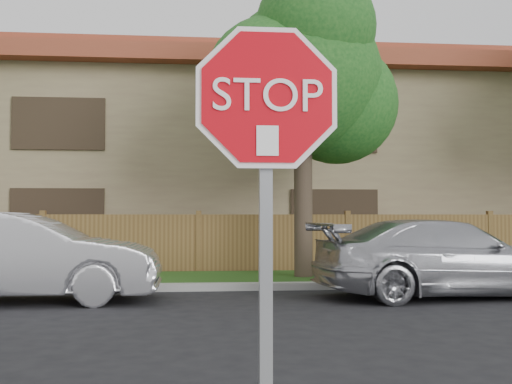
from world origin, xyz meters
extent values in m
cube|color=gray|center=(0.00, 8.15, 0.07)|extent=(70.00, 0.30, 0.15)
cube|color=#1E4714|center=(0.00, 9.80, 0.06)|extent=(70.00, 3.00, 0.12)
cube|color=brown|center=(0.00, 11.40, 0.80)|extent=(70.00, 0.12, 1.60)
cube|color=#897355|center=(0.00, 17.00, 3.00)|extent=(34.00, 8.00, 6.00)
cube|color=brown|center=(0.00, 17.00, 6.25)|extent=(35.20, 9.20, 0.50)
cube|color=brown|center=(0.00, 17.00, 6.85)|extent=(33.00, 5.50, 0.70)
cylinder|color=#382B21|center=(2.50, 9.70, 1.96)|extent=(0.44, 0.44, 3.92)
sphere|color=#164818|center=(2.50, 9.70, 4.90)|extent=(3.80, 3.80, 3.80)
sphere|color=#164818|center=(3.40, 10.00, 4.34)|extent=(3.00, 3.00, 3.00)
sphere|color=#164818|center=(1.70, 9.30, 4.62)|extent=(3.20, 3.20, 3.20)
sphere|color=#164818|center=(2.70, 9.10, 5.95)|extent=(2.80, 2.80, 2.80)
cube|color=gray|center=(0.39, -1.44, 1.25)|extent=(0.06, 0.06, 2.30)
cylinder|color=white|center=(0.39, -1.50, 2.15)|extent=(1.01, 0.02, 1.01)
cylinder|color=red|center=(0.39, -1.51, 2.15)|extent=(0.93, 0.02, 0.93)
cube|color=white|center=(0.39, -1.53, 1.93)|extent=(0.11, 0.00, 0.15)
imported|color=silver|center=(-3.16, 6.72, 0.81)|extent=(4.94, 1.76, 1.62)
imported|color=#AFB0B7|center=(4.76, 6.73, 0.74)|extent=(5.31, 2.60, 1.49)
camera|label=1|loc=(0.06, -4.46, 1.56)|focal=42.00mm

